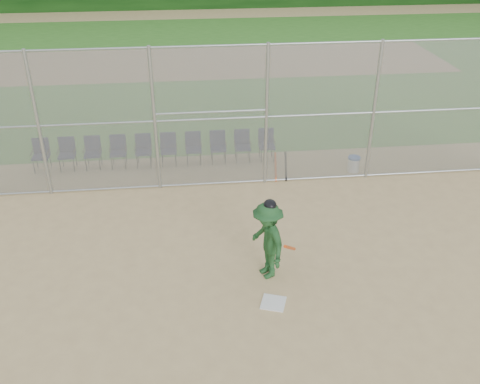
{
  "coord_description": "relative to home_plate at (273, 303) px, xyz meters",
  "views": [
    {
      "loc": [
        -1.23,
        -8.49,
        7.2
      ],
      "look_at": [
        0.0,
        2.5,
        1.1
      ],
      "focal_mm": 40.0,
      "sensor_mm": 36.0,
      "label": 1
    }
  ],
  "objects": [
    {
      "name": "backstop_fence",
      "position": [
        -0.37,
        5.23,
        2.06
      ],
      "size": [
        16.09,
        0.09,
        4.0
      ],
      "color": "gray",
      "rests_on": "ground"
    },
    {
      "name": "batter_at_plate",
      "position": [
        0.01,
        0.95,
        0.89
      ],
      "size": [
        1.1,
        1.38,
        1.86
      ],
      "color": "#1D4A22",
      "rests_on": "ground"
    },
    {
      "name": "ground",
      "position": [
        -0.37,
        0.23,
        -0.01
      ],
      "size": [
        100.0,
        100.0,
        0.0
      ],
      "primitive_type": "plane",
      "color": "tan",
      "rests_on": "ground"
    },
    {
      "name": "water_cooler",
      "position": [
        3.37,
        5.65,
        0.23
      ],
      "size": [
        0.37,
        0.37,
        0.47
      ],
      "color": "white",
      "rests_on": "ground"
    },
    {
      "name": "dirt_patch_far",
      "position": [
        -0.37,
        18.23,
        -0.0
      ],
      "size": [
        24.0,
        24.0,
        0.0
      ],
      "primitive_type": "plane",
      "color": "tan",
      "rests_on": "ground"
    },
    {
      "name": "home_plate",
      "position": [
        0.0,
        0.0,
        0.0
      ],
      "size": [
        0.61,
        0.61,
        0.02
      ],
      "primitive_type": "cube",
      "rotation": [
        0.0,
        0.0,
        -0.34
      ],
      "color": "silver",
      "rests_on": "ground"
    },
    {
      "name": "chair_2",
      "position": [
        -4.38,
        6.73,
        0.47
      ],
      "size": [
        0.54,
        0.52,
        0.96
      ],
      "primitive_type": null,
      "color": "#0F1539",
      "rests_on": "ground"
    },
    {
      "name": "chair_1",
      "position": [
        -5.14,
        6.73,
        0.47
      ],
      "size": [
        0.54,
        0.52,
        0.96
      ],
      "primitive_type": null,
      "color": "#0F1539",
      "rests_on": "ground"
    },
    {
      "name": "chair_4",
      "position": [
        -2.87,
        6.73,
        0.47
      ],
      "size": [
        0.54,
        0.52,
        0.96
      ],
      "primitive_type": null,
      "color": "#0F1539",
      "rests_on": "ground"
    },
    {
      "name": "chair_6",
      "position": [
        -1.36,
        6.73,
        0.47
      ],
      "size": [
        0.54,
        0.52,
        0.96
      ],
      "primitive_type": null,
      "color": "#0F1539",
      "rests_on": "ground"
    },
    {
      "name": "chair_7",
      "position": [
        -0.6,
        6.73,
        0.47
      ],
      "size": [
        0.54,
        0.52,
        0.96
      ],
      "primitive_type": null,
      "color": "#0F1539",
      "rests_on": "ground"
    },
    {
      "name": "spare_bats",
      "position": [
        1.1,
        5.36,
        0.4
      ],
      "size": [
        0.36,
        0.36,
        0.82
      ],
      "color": "#D84C14",
      "rests_on": "ground"
    },
    {
      "name": "chair_9",
      "position": [
        0.91,
        6.73,
        0.47
      ],
      "size": [
        0.54,
        0.52,
        0.96
      ],
      "primitive_type": null,
      "color": "#0F1539",
      "rests_on": "ground"
    },
    {
      "name": "chair_5",
      "position": [
        -2.11,
        6.73,
        0.47
      ],
      "size": [
        0.54,
        0.52,
        0.96
      ],
      "primitive_type": null,
      "color": "#0F1539",
      "rests_on": "ground"
    },
    {
      "name": "chair_0",
      "position": [
        -5.89,
        6.73,
        0.47
      ],
      "size": [
        0.54,
        0.52,
        0.96
      ],
      "primitive_type": null,
      "color": "#0F1539",
      "rests_on": "ground"
    },
    {
      "name": "chair_3",
      "position": [
        -3.62,
        6.73,
        0.47
      ],
      "size": [
        0.54,
        0.52,
        0.96
      ],
      "primitive_type": null,
      "color": "#0F1539",
      "rests_on": "ground"
    },
    {
      "name": "grass_strip",
      "position": [
        -0.37,
        18.23,
        -0.01
      ],
      "size": [
        100.0,
        100.0,
        0.0
      ],
      "primitive_type": "plane",
      "color": "#306D20",
      "rests_on": "ground"
    },
    {
      "name": "chair_8",
      "position": [
        0.15,
        6.73,
        0.47
      ],
      "size": [
        0.54,
        0.52,
        0.96
      ],
      "primitive_type": null,
      "color": "#0F1539",
      "rests_on": "ground"
    }
  ]
}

